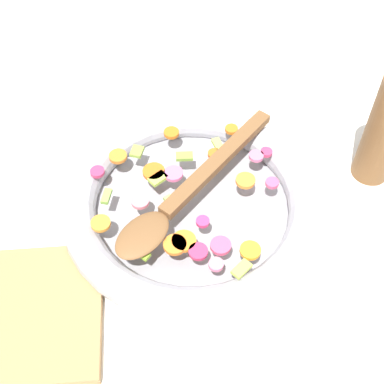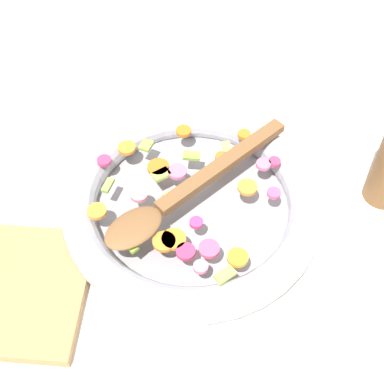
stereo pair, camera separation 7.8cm
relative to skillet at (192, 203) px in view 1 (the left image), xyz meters
The scene contains 5 objects.
ground_plane 0.02m from the skillet, ahead, with size 4.00×4.00×0.00m, color silver.
skillet is the anchor object (origin of this frame).
chopped_vegetables 0.03m from the skillet, 137.41° to the right, with size 0.29×0.29×0.01m.
wooden_spoon 0.05m from the skillet, 133.19° to the right, with size 0.26×0.27×0.01m.
cutting_board 0.30m from the skillet, 149.10° to the right, with size 0.25×0.20×0.02m.
Camera 1 is at (-0.04, -0.48, 0.66)m, focal length 50.00 mm.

